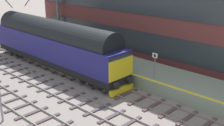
% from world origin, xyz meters
% --- Properties ---
extents(ground_plane, '(140.00, 140.00, 0.00)m').
position_xyz_m(ground_plane, '(0.00, 0.00, 0.00)').
color(ground_plane, gray).
rests_on(ground_plane, ground).
extents(track_main, '(2.50, 60.00, 0.15)m').
position_xyz_m(track_main, '(0.00, 0.00, 0.05)').
color(track_main, gray).
rests_on(track_main, ground).
extents(track_adjacent_west, '(2.50, 60.00, 0.15)m').
position_xyz_m(track_adjacent_west, '(-3.27, -0.00, 0.06)').
color(track_adjacent_west, gray).
rests_on(track_adjacent_west, ground).
extents(track_adjacent_far_west, '(2.50, 60.00, 0.15)m').
position_xyz_m(track_adjacent_far_west, '(-6.71, -0.00, 0.06)').
color(track_adjacent_far_west, gray).
rests_on(track_adjacent_far_west, ground).
extents(station_platform, '(4.00, 44.00, 1.01)m').
position_xyz_m(station_platform, '(3.60, 0.00, 0.50)').
color(station_platform, gray).
rests_on(station_platform, ground).
extents(diesel_locomotive, '(2.74, 17.73, 4.68)m').
position_xyz_m(diesel_locomotive, '(0.00, 3.86, 2.48)').
color(diesel_locomotive, black).
rests_on(diesel_locomotive, ground).
extents(platform_number_sign, '(0.10, 0.44, 2.12)m').
position_xyz_m(platform_number_sign, '(2.06, -6.42, 2.41)').
color(platform_number_sign, slate).
rests_on(platform_number_sign, station_platform).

